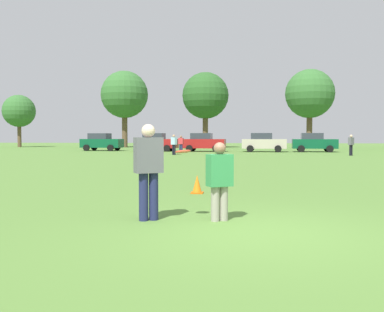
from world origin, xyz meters
TOP-DOWN VIEW (x-y plane):
  - ground_plane at (0.00, 0.00)m, footprint 179.63×179.63m
  - player_thrower at (-1.83, 0.76)m, footprint 0.55×0.47m
  - player_defender at (-0.58, 0.87)m, footprint 0.50×0.42m
  - frisbee at (-1.23, 0.84)m, footprint 0.28×0.27m
  - traffic_cone at (-1.37, 4.46)m, footprint 0.32×0.32m
  - parked_car_near_left at (-14.96, 36.61)m, footprint 4.30×2.41m
  - parked_car_mid_left at (-9.02, 35.92)m, footprint 4.30×2.41m
  - parked_car_center at (-4.17, 35.62)m, footprint 4.30×2.41m
  - parked_car_mid_right at (1.70, 35.30)m, footprint 4.30×2.41m
  - parked_car_near_right at (6.51, 35.77)m, footprint 4.30×2.41m
  - bystander_sideline_watcher at (-5.82, 31.51)m, footprint 0.47×0.32m
  - bystander_far_jogger at (-5.80, 27.53)m, footprint 0.52×0.47m
  - bystander_field_marshal at (8.10, 27.94)m, footprint 0.50×0.50m
  - tree_west_oak at (-31.53, 50.17)m, footprint 4.50×4.50m
  - tree_west_maple at (-16.39, 50.41)m, footprint 6.40×6.40m
  - tree_center_elm at (-5.29, 49.97)m, footprint 6.12×6.12m
  - tree_east_birch at (7.84, 47.88)m, footprint 6.02×6.02m

SIDE VIEW (x-z plane):
  - ground_plane at x=0.00m, z-range 0.00..0.00m
  - traffic_cone at x=-1.37m, z-range -0.01..0.47m
  - player_defender at x=-0.58m, z-range 0.08..1.47m
  - bystander_sideline_watcher at x=-5.82m, z-range 0.10..1.67m
  - bystander_field_marshal at x=8.10m, z-range 0.11..1.74m
  - parked_car_near_left at x=-14.96m, z-range 0.01..1.83m
  - parked_car_mid_left at x=-9.02m, z-range 0.01..1.83m
  - parked_car_center at x=-4.17m, z-range 0.01..1.83m
  - parked_car_mid_right at x=1.70m, z-range 0.01..1.83m
  - parked_car_near_right at x=6.51m, z-range 0.01..1.83m
  - bystander_far_jogger at x=-5.80m, z-range 0.11..1.75m
  - player_thrower at x=-1.83m, z-range 0.11..1.82m
  - frisbee at x=-1.23m, z-range 1.18..1.27m
  - tree_west_oak at x=-31.53m, z-range 1.37..8.69m
  - tree_east_birch at x=7.84m, z-range 1.84..11.62m
  - tree_center_elm at x=-5.29m, z-range 1.87..11.82m
  - tree_west_maple at x=-16.39m, z-range 1.95..12.36m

